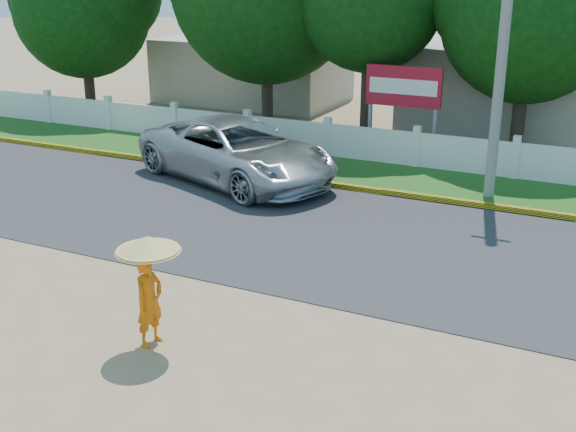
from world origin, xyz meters
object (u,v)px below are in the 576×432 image
Objects in this scene: utility_pole at (503,47)px; monk_with_parasol at (149,275)px; billboard at (403,91)px; vehicle at (237,151)px.

utility_pole reaches higher than monk_with_parasol.
billboard is at bearing 90.02° from monk_with_parasol.
utility_pole is 2.74× the size of billboard.
utility_pole is at bearing -56.24° from vehicle.
billboard is (-0.00, 13.81, 0.87)m from monk_with_parasol.
vehicle is at bearing -125.24° from billboard.
billboard is at bearing 137.85° from utility_pole.
utility_pole is 5.12m from billboard.
utility_pole reaches higher than billboard.
monk_with_parasol reaches higher than vehicle.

